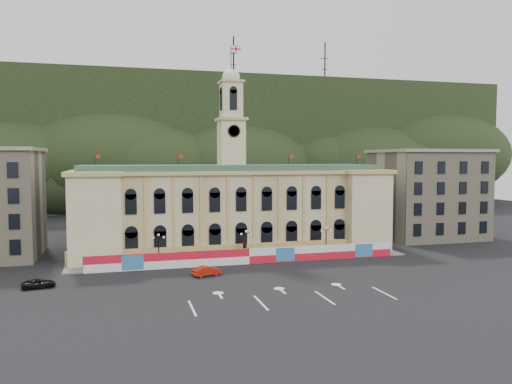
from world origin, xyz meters
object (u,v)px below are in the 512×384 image
object	(u,v)px
red_sedan	(207,271)
black_suv	(39,284)
statue	(245,253)
lamp_center	(246,243)

from	to	relation	value
red_sedan	black_suv	size ratio (longest dim) A/B	1.00
statue	red_sedan	bearing A→B (deg)	-130.77
statue	black_suv	size ratio (longest dim) A/B	0.83
statue	lamp_center	xyz separation A→B (m)	(0.00, -1.00, 1.89)
red_sedan	black_suv	xyz separation A→B (m)	(-22.15, -0.99, -0.11)
red_sedan	black_suv	world-z (taller)	red_sedan
statue	black_suv	world-z (taller)	statue
lamp_center	statue	bearing A→B (deg)	90.00
black_suv	statue	bearing A→B (deg)	-81.96
black_suv	red_sedan	bearing A→B (deg)	-97.99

